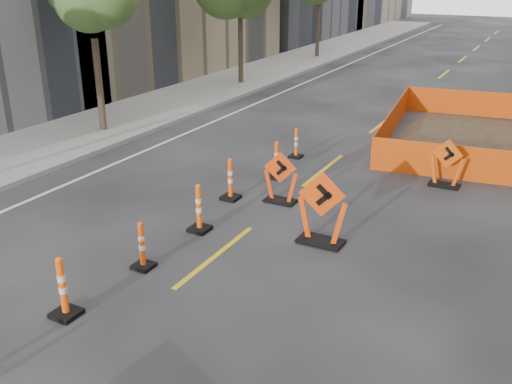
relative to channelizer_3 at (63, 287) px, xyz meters
The scene contains 13 objects.
ground_plane 1.57m from the channelizer_3, 39.86° to the right, with size 140.00×140.00×0.00m, color black.
sidewalk_left 13.58m from the channelizer_3, 125.45° to the left, with size 4.00×90.00×0.15m, color gray.
tree_l_b 12.27m from the channelizer_3, 128.76° to the left, with size 2.80×2.80×5.95m.
channelizer_3 is the anchor object (origin of this frame).
channelizer_4 1.96m from the channelizer_3, 86.62° to the left, with size 0.39×0.39×1.00m, color #DD4309, non-canonical shape.
channelizer_5 3.91m from the channelizer_3, 87.55° to the left, with size 0.44×0.44×1.13m, color #F0550A, non-canonical shape.
channelizer_6 5.86m from the channelizer_3, 91.58° to the left, with size 0.43×0.43×1.10m, color #F14D0A, non-canonical shape.
channelizer_7 7.81m from the channelizer_3, 88.62° to the left, with size 0.42×0.42×1.08m, color #FC4F0A, non-canonical shape.
channelizer_8 9.77m from the channelizer_3, 90.50° to the left, with size 0.38×0.38×0.96m, color #FC4F0A, non-canonical shape.
chevron_sign_left 6.36m from the channelizer_3, 80.49° to the left, with size 0.90×0.54×1.34m, color #E53C09, non-canonical shape.
chevron_sign_center 5.41m from the channelizer_3, 58.58° to the left, with size 1.10×0.66×1.64m, color #EB4209, non-canonical shape.
chevron_sign_right 10.40m from the channelizer_3, 64.33° to the left, with size 0.89×0.54×1.34m, color #D84809, non-canonical shape.
safety_fence 14.59m from the channelizer_3, 73.36° to the left, with size 4.65×7.92×0.99m, color #E34C0B, non-canonical shape.
Camera 1 is at (5.63, -4.86, 5.59)m, focal length 40.00 mm.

